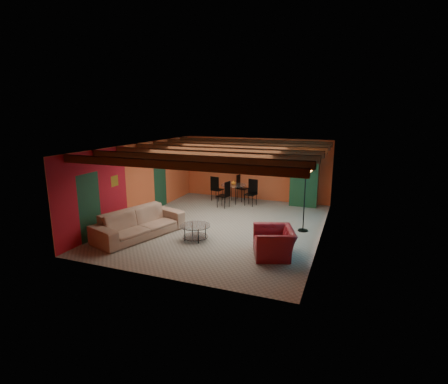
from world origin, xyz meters
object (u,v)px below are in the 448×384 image
at_px(coffee_table, 195,232).
at_px(floor_lamp, 304,201).
at_px(dining_table, 233,190).
at_px(sofa, 139,223).
at_px(armoire, 305,183).
at_px(armchair, 274,242).
at_px(vase, 234,175).
at_px(potted_plant, 306,155).

xyz_separation_m(coffee_table, floor_lamp, (2.94, 1.99, 0.78)).
relative_size(dining_table, floor_lamp, 1.03).
height_order(sofa, armoire, armoire).
distance_m(coffee_table, armoire, 5.79).
height_order(sofa, armchair, sofa).
bearing_deg(armoire, floor_lamp, -81.45).
bearing_deg(vase, potted_plant, 12.79).
height_order(dining_table, floor_lamp, floor_lamp).
distance_m(armchair, floor_lamp, 2.44).
bearing_deg(dining_table, armchair, -59.45).
height_order(sofa, potted_plant, potted_plant).
relative_size(dining_table, armoire, 1.12).
relative_size(sofa, potted_plant, 6.36).
distance_m(armoire, potted_plant, 1.16).
bearing_deg(coffee_table, armoire, 64.33).
distance_m(armchair, armoire, 5.54).
relative_size(sofa, coffee_table, 3.13).
relative_size(coffee_table, potted_plant, 2.03).
bearing_deg(sofa, armchair, -71.50).
distance_m(sofa, armchair, 4.26).
xyz_separation_m(armchair, armoire, (-0.01, 5.51, 0.55)).
xyz_separation_m(armchair, coffee_table, (-2.50, 0.33, -0.15)).
bearing_deg(vase, coffee_table, -85.33).
bearing_deg(potted_plant, armoire, 0.00).
bearing_deg(floor_lamp, armoire, 98.01).
xyz_separation_m(floor_lamp, potted_plant, (-0.45, 3.20, 1.08)).
xyz_separation_m(sofa, dining_table, (1.39, 4.87, 0.12)).
bearing_deg(dining_table, coffee_table, -85.33).
xyz_separation_m(dining_table, potted_plant, (2.86, 0.65, 1.55)).
height_order(armchair, floor_lamp, floor_lamp).
bearing_deg(vase, dining_table, 90.00).
bearing_deg(dining_table, floor_lamp, -37.56).
distance_m(dining_table, potted_plant, 3.32).
bearing_deg(coffee_table, sofa, -169.14).
bearing_deg(armoire, armchair, -89.40).
xyz_separation_m(dining_table, floor_lamp, (3.31, -2.55, 0.47)).
height_order(sofa, coffee_table, sofa).
height_order(sofa, floor_lamp, floor_lamp).
xyz_separation_m(armoire, vase, (-2.86, -0.65, 0.25)).
height_order(coffee_table, floor_lamp, floor_lamp).
bearing_deg(potted_plant, coffee_table, -115.67).
relative_size(coffee_table, dining_table, 0.44).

